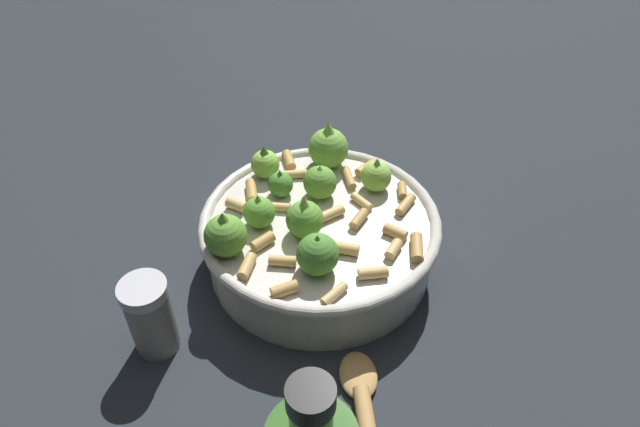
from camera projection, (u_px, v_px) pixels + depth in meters
ground_plane at (320, 260)px, 0.66m from camera, size 2.40×2.40×0.00m
cooking_pan at (318, 233)px, 0.63m from camera, size 0.26×0.26×0.12m
pepper_shaker at (151, 316)px, 0.54m from camera, size 0.05×0.05×0.09m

